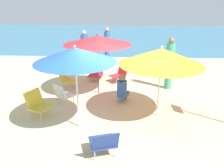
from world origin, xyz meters
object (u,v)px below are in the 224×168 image
Objects in this scene: beach_chair_e at (104,142)px; person_b at (85,48)px; umbrella_orange at (161,57)px; person_c at (170,63)px; beach_chair_a at (62,93)px; beach_chair_d at (67,78)px; person_a at (122,88)px; beach_chair_f at (38,103)px; beach_chair_b at (96,73)px; umbrella_blue at (75,55)px; person_d at (107,46)px; umbrella_red at (98,40)px; beach_chair_c at (119,74)px.

person_b is (-1.52, 6.82, 0.48)m from beach_chair_e.
person_c is at bearing 72.73° from umbrella_orange.
beach_chair_a reaches higher than beach_chair_d.
person_a is at bearing 141.76° from umbrella_orange.
beach_chair_f is (-1.98, 1.69, 0.01)m from beach_chair_e.
beach_chair_b is 4.78m from beach_chair_e.
person_d is at bearing 86.96° from umbrella_blue.
person_a is (0.82, -0.74, -1.35)m from umbrella_red.
beach_chair_e is at bearing -81.85° from umbrella_red.
person_a is 4.60m from person_b.
umbrella_red reaches higher than beach_chair_c.
umbrella_red is at bearing 19.87° from beach_chair_c.
umbrella_red reaches higher than person_d.
beach_chair_a is 0.73× the size of person_a.
beach_chair_d is at bearing 156.63° from umbrella_red.
person_b is (-0.78, 2.10, 0.55)m from beach_chair_b.
beach_chair_e is at bearing 47.25° from beach_chair_c.
beach_chair_f is at bearing -73.47° from beach_chair_d.
beach_chair_b is 2.22m from person_d.
umbrella_red is at bearing -9.39° from beach_chair_a.
umbrella_orange is 2.30m from person_c.
umbrella_orange is at bearing -65.00° from beach_chair_a.
beach_chair_a is at bearing 111.36° from person_a.
beach_chair_b is at bearing -9.21° from beach_chair_e.
beach_chair_a is 0.92× the size of beach_chair_c.
beach_chair_f is at bearing 125.74° from person_a.
beach_chair_e is at bearing -61.61° from person_d.
person_d reaches higher than beach_chair_f.
person_a is at bearing -25.37° from beach_chair_e.
person_a is at bearing 48.65° from beach_chair_f.
beach_chair_f is 5.40m from person_d.
beach_chair_b is (-0.25, 1.35, -1.53)m from umbrella_red.
person_d is at bearing 89.91° from beach_chair_d.
person_c is (3.68, 0.04, 0.60)m from beach_chair_d.
beach_chair_c is 2.03m from beach_chair_d.
umbrella_red reaches higher than beach_chair_d.
beach_chair_d is 0.90× the size of beach_chair_f.
umbrella_orange is 2.28× the size of person_a.
beach_chair_c is 1.03× the size of beach_chair_e.
umbrella_blue is 2.75× the size of beach_chair_f.
umbrella_red reaches higher than person_a.
person_b is (-1.85, 4.20, 0.36)m from person_a.
beach_chair_b is at bearing -49.76° from beach_chair_c.
person_c reaches higher than beach_chair_e.
beach_chair_f is at bearing -90.72° from person_b.
person_a reaches higher than beach_chair_e.
umbrella_red is 1.74m from person_a.
person_b is 0.91× the size of person_c.
person_d is (-1.76, 4.97, -0.74)m from umbrella_orange.
umbrella_orange reaches higher than person_a.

